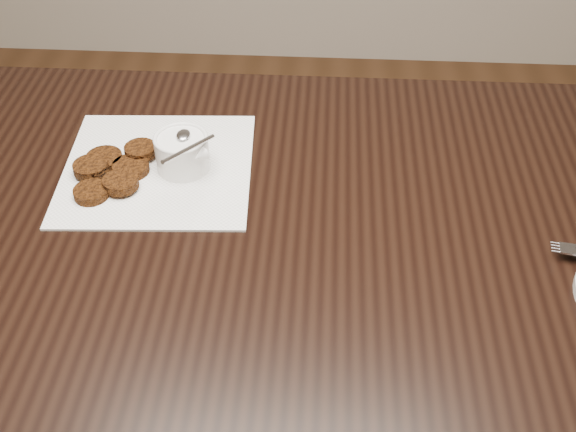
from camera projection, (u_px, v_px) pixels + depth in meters
name	position (u px, v px, depth m)	size (l,w,h in m)	color
table	(234.00, 397.00, 1.25)	(1.42, 0.91, 0.75)	black
napkin	(158.00, 168.00, 1.12)	(0.29, 0.29, 0.00)	white
sauce_ramekin	(180.00, 136.00, 1.08)	(0.11, 0.11, 0.12)	white
patty_cluster	(113.00, 166.00, 1.11)	(0.20, 0.20, 0.02)	#56290B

